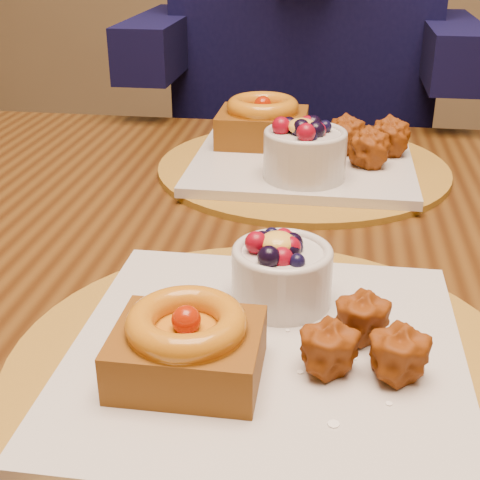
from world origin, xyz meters
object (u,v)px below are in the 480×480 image
object	(u,v)px
dining_table	(287,306)
place_setting_near	(264,343)
chair_far	(301,174)
place_setting_far	(300,151)

from	to	relation	value
dining_table	place_setting_near	size ratio (longest dim) A/B	4.21
place_setting_near	chair_far	xyz separation A→B (m)	(-0.03, 1.10, -0.27)
place_setting_near	place_setting_far	world-z (taller)	place_setting_far
place_setting_far	chair_far	xyz separation A→B (m)	(-0.03, 0.67, -0.27)
dining_table	chair_far	size ratio (longest dim) A/B	1.74
dining_table	place_setting_near	world-z (taller)	place_setting_near
chair_far	place_setting_far	bearing A→B (deg)	-87.72
place_setting_far	chair_far	world-z (taller)	chair_far
place_setting_far	dining_table	bearing A→B (deg)	-89.04
dining_table	place_setting_far	xyz separation A→B (m)	(-0.00, 0.21, 0.11)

